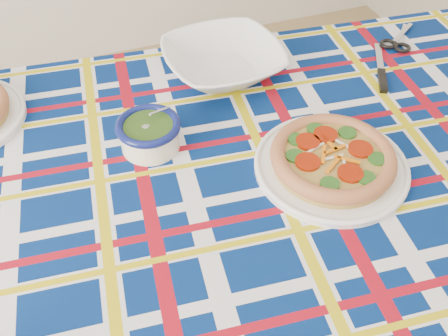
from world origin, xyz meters
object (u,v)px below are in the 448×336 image
object	(u,v)px
main_focaccia_plate	(333,158)
dining_table	(230,203)
pesto_bowl	(149,132)
serving_bowl	(223,61)

from	to	relation	value
main_focaccia_plate	dining_table	bearing A→B (deg)	166.78
main_focaccia_plate	pesto_bowl	world-z (taller)	pesto_bowl
pesto_bowl	serving_bowl	world-z (taller)	pesto_bowl
dining_table	main_focaccia_plate	world-z (taller)	main_focaccia_plate
dining_table	serving_bowl	bearing A→B (deg)	77.81
pesto_bowl	serving_bowl	distance (m)	0.33
dining_table	pesto_bowl	distance (m)	0.24
dining_table	main_focaccia_plate	xyz separation A→B (m)	(0.21, -0.05, 0.11)
main_focaccia_plate	pesto_bowl	xyz separation A→B (m)	(-0.35, 0.20, 0.01)
main_focaccia_plate	serving_bowl	size ratio (longest dim) A/B	1.11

